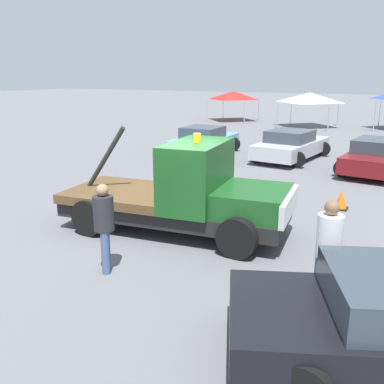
# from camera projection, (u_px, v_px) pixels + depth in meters

# --- Properties ---
(ground_plane) EXTENTS (160.00, 160.00, 0.00)m
(ground_plane) POSITION_uv_depth(u_px,v_px,m) (174.00, 230.00, 10.59)
(ground_plane) COLOR slate
(tow_truck) EXTENTS (5.74, 2.78, 2.51)m
(tow_truck) POSITION_uv_depth(u_px,v_px,m) (187.00, 195.00, 10.21)
(tow_truck) COLOR black
(tow_truck) RESTS_ON ground
(person_near_truck) EXTENTS (0.41, 0.41, 1.84)m
(person_near_truck) POSITION_uv_depth(u_px,v_px,m) (329.00, 247.00, 6.86)
(person_near_truck) COLOR #475B84
(person_near_truck) RESTS_ON ground
(person_at_hood) EXTENTS (0.39, 0.39, 1.76)m
(person_at_hood) POSITION_uv_depth(u_px,v_px,m) (104.00, 222.00, 8.13)
(person_at_hood) COLOR #475B84
(person_at_hood) RESTS_ON ground
(parked_car_skyblue) EXTENTS (2.54, 4.38, 1.34)m
(parked_car_skyblue) POSITION_uv_depth(u_px,v_px,m) (204.00, 141.00, 20.48)
(parked_car_skyblue) COLOR #669ED1
(parked_car_skyblue) RESTS_ON ground
(parked_car_silver) EXTENTS (2.88, 4.89, 1.34)m
(parked_car_silver) POSITION_uv_depth(u_px,v_px,m) (291.00, 145.00, 19.19)
(parked_car_silver) COLOR #B7B7BC
(parked_car_silver) RESTS_ON ground
(parked_car_maroon) EXTENTS (2.88, 4.96, 1.34)m
(parked_car_maroon) POSITION_uv_depth(u_px,v_px,m) (379.00, 156.00, 16.64)
(parked_car_maroon) COLOR maroon
(parked_car_maroon) RESTS_ON ground
(canopy_tent_red) EXTENTS (3.34, 3.34, 2.41)m
(canopy_tent_red) POSITION_uv_depth(u_px,v_px,m) (233.00, 95.00, 34.89)
(canopy_tent_red) COLOR #9E9EA3
(canopy_tent_red) RESTS_ON ground
(canopy_tent_white) EXTENTS (3.60, 3.60, 2.46)m
(canopy_tent_white) POSITION_uv_depth(u_px,v_px,m) (310.00, 98.00, 30.62)
(canopy_tent_white) COLOR #9E9EA3
(canopy_tent_white) RESTS_ON ground
(traffic_cone) EXTENTS (0.40, 0.40, 0.55)m
(traffic_cone) POSITION_uv_depth(u_px,v_px,m) (341.00, 200.00, 12.20)
(traffic_cone) COLOR black
(traffic_cone) RESTS_ON ground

